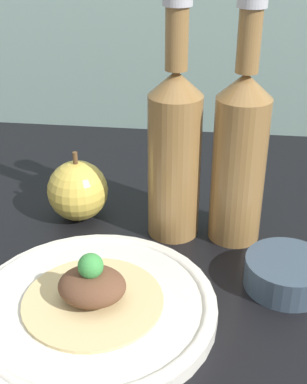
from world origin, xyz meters
TOP-DOWN VIEW (x-y plane):
  - ground_plane at (0.00, 0.00)cm, footprint 180.00×110.00cm
  - plate at (-7.22, -4.38)cm, footprint 27.71×27.71cm
  - plated_food at (-7.22, -4.38)cm, footprint 15.75×15.75cm
  - cider_bottle_left at (-0.41, 14.12)cm, footprint 7.04×7.04cm
  - cider_bottle_right at (8.43, 14.12)cm, footprint 7.04×7.04cm
  - apple at (-14.05, 16.25)cm, footprint 8.74×8.74cm
  - dipping_bowl at (14.64, 3.56)cm, footprint 10.11×10.11cm

SIDE VIEW (x-z plane):
  - ground_plane at x=0.00cm, z-range -4.00..0.00cm
  - plate at x=-7.22cm, z-range 0.07..2.13cm
  - dipping_bowl at x=14.64cm, z-range 0.00..3.69cm
  - plated_food at x=-7.22cm, z-range 0.32..6.69cm
  - apple at x=-14.05cm, z-range -0.83..9.58cm
  - cider_bottle_left at x=-0.41cm, z-range -3.35..28.35cm
  - cider_bottle_right at x=8.43cm, z-range -3.35..28.35cm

